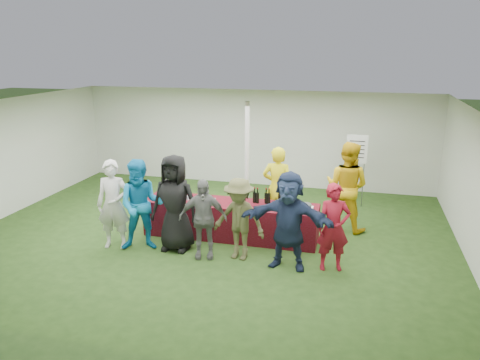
% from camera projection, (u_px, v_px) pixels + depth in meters
% --- Properties ---
extents(ground, '(60.00, 60.00, 0.00)m').
position_uv_depth(ground, '(210.00, 235.00, 9.87)').
color(ground, '#284719').
rests_on(ground, ground).
extents(tent, '(10.00, 10.00, 10.00)m').
position_uv_depth(tent, '(247.00, 162.00, 10.50)').
color(tent, white).
rests_on(tent, ground).
extents(serving_table, '(3.60, 0.80, 0.75)m').
position_uv_depth(serving_table, '(231.00, 220.00, 9.71)').
color(serving_table, maroon).
rests_on(serving_table, ground).
extents(wine_bottles, '(0.81, 0.12, 0.32)m').
position_uv_depth(wine_bottles, '(262.00, 197.00, 9.56)').
color(wine_bottles, black).
rests_on(wine_bottles, serving_table).
extents(wine_glasses, '(2.83, 0.14, 0.16)m').
position_uv_depth(wine_glasses, '(208.00, 200.00, 9.43)').
color(wine_glasses, silver).
rests_on(wine_glasses, serving_table).
extents(water_bottle, '(0.07, 0.07, 0.23)m').
position_uv_depth(water_bottle, '(235.00, 197.00, 9.64)').
color(water_bottle, silver).
rests_on(water_bottle, serving_table).
extents(bar_towel, '(0.25, 0.18, 0.03)m').
position_uv_depth(bar_towel, '(307.00, 208.00, 9.27)').
color(bar_towel, white).
rests_on(bar_towel, serving_table).
extents(dump_bucket, '(0.26, 0.26, 0.18)m').
position_uv_depth(dump_bucket, '(305.00, 208.00, 9.01)').
color(dump_bucket, slate).
rests_on(dump_bucket, serving_table).
extents(wine_list_sign, '(0.50, 0.03, 1.80)m').
position_uv_depth(wine_list_sign, '(356.00, 155.00, 11.34)').
color(wine_list_sign, slate).
rests_on(wine_list_sign, ground).
extents(staff_pourer, '(0.67, 0.44, 1.82)m').
position_uv_depth(staff_pourer, '(277.00, 188.00, 10.08)').
color(staff_pourer, yellow).
rests_on(staff_pourer, ground).
extents(staff_back, '(1.13, 1.00, 1.94)m').
position_uv_depth(staff_back, '(347.00, 186.00, 9.97)').
color(staff_back, gold).
rests_on(staff_back, ground).
extents(customer_0, '(0.71, 0.54, 1.77)m').
position_uv_depth(customer_0, '(113.00, 205.00, 9.08)').
color(customer_0, beige).
rests_on(customer_0, ground).
extents(customer_1, '(1.05, 0.93, 1.80)m').
position_uv_depth(customer_1, '(141.00, 205.00, 9.00)').
color(customer_1, '#0F78B2').
rests_on(customer_1, ground).
extents(customer_2, '(0.94, 0.62, 1.90)m').
position_uv_depth(customer_2, '(175.00, 203.00, 8.98)').
color(customer_2, black).
rests_on(customer_2, ground).
extents(customer_3, '(0.96, 0.58, 1.53)m').
position_uv_depth(customer_3, '(203.00, 219.00, 8.67)').
color(customer_3, slate).
rests_on(customer_3, ground).
extents(customer_4, '(1.10, 0.75, 1.56)m').
position_uv_depth(customer_4, '(239.00, 219.00, 8.61)').
color(customer_4, '#4F4F2C').
rests_on(customer_4, ground).
extents(customer_5, '(1.69, 0.66, 1.78)m').
position_uv_depth(customer_5, '(288.00, 220.00, 8.24)').
color(customer_5, '#1C2846').
rests_on(customer_5, ground).
extents(customer_6, '(0.66, 0.51, 1.59)m').
position_uv_depth(customer_6, '(333.00, 227.00, 8.18)').
color(customer_6, maroon).
rests_on(customer_6, ground).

